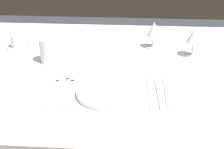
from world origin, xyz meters
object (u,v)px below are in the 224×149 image
(fork_outer, at_px, (70,88))
(spoon_soup, at_px, (158,90))
(fork_inner, at_px, (64,87))
(coffee_cup_left, at_px, (19,40))
(spoon_dessert, at_px, (166,89))
(fork_salad, at_px, (54,89))
(dinner_knife, at_px, (150,93))
(drink_tumbler, at_px, (47,52))
(dinner_plate, at_px, (110,92))
(wine_glass_centre, at_px, (154,31))
(wine_glass_left, at_px, (194,37))

(fork_outer, bearing_deg, spoon_soup, 1.80)
(fork_inner, relative_size, coffee_cup_left, 2.16)
(spoon_dessert, bearing_deg, fork_salad, -176.44)
(spoon_soup, bearing_deg, coffee_cup_left, 151.30)
(fork_salad, height_order, dinner_knife, same)
(coffee_cup_left, distance_m, drink_tumbler, 0.24)
(fork_inner, bearing_deg, dinner_plate, -10.66)
(fork_inner, height_order, drink_tumbler, drink_tumbler)
(dinner_plate, bearing_deg, spoon_soup, 11.58)
(dinner_knife, relative_size, wine_glass_centre, 1.73)
(spoon_dessert, height_order, drink_tumbler, drink_tumbler)
(spoon_soup, relative_size, wine_glass_centre, 1.57)
(wine_glass_centre, relative_size, wine_glass_left, 1.01)
(fork_inner, xyz_separation_m, dinner_knife, (0.34, -0.02, 0.00))
(fork_outer, relative_size, wine_glass_centre, 1.53)
(spoon_dessert, height_order, wine_glass_left, wine_glass_left)
(fork_outer, bearing_deg, fork_inner, 163.97)
(wine_glass_left, xyz_separation_m, drink_tumbler, (-0.68, -0.11, -0.05))
(fork_inner, xyz_separation_m, wine_glass_left, (0.56, 0.33, 0.09))
(spoon_soup, bearing_deg, wine_glass_centre, 89.65)
(fork_outer, distance_m, spoon_soup, 0.35)
(wine_glass_centre, xyz_separation_m, wine_glass_left, (0.18, -0.09, 0.00))
(wine_glass_left, bearing_deg, fork_salad, -149.69)
(dinner_knife, relative_size, wine_glass_left, 1.76)
(spoon_dessert, relative_size, wine_glass_centre, 1.62)
(dinner_knife, bearing_deg, fork_salad, 178.40)
(wine_glass_left, bearing_deg, spoon_dessert, -115.40)
(wine_glass_left, bearing_deg, fork_inner, -149.10)
(coffee_cup_left, xyz_separation_m, drink_tumbler, (0.19, -0.15, 0.01))
(drink_tumbler, bearing_deg, dinner_plate, -39.90)
(spoon_soup, distance_m, coffee_cup_left, 0.77)
(fork_salad, height_order, spoon_dessert, spoon_dessert)
(dinner_plate, relative_size, dinner_knife, 1.08)
(dinner_plate, height_order, coffee_cup_left, coffee_cup_left)
(coffee_cup_left, bearing_deg, wine_glass_centre, 4.18)
(dinner_plate, distance_m, coffee_cup_left, 0.64)
(dinner_knife, height_order, drink_tumbler, drink_tumbler)
(dinner_plate, xyz_separation_m, fork_inner, (-0.19, 0.04, -0.01))
(wine_glass_left, bearing_deg, dinner_plate, -135.16)
(fork_inner, height_order, coffee_cup_left, coffee_cup_left)
(fork_inner, bearing_deg, coffee_cup_left, 129.24)
(dinner_knife, bearing_deg, spoon_dessert, 30.74)
(fork_outer, distance_m, drink_tumbler, 0.28)
(fork_salad, bearing_deg, dinner_plate, -5.44)
(fork_outer, bearing_deg, wine_glass_centre, 51.16)
(fork_inner, height_order, spoon_soup, spoon_soup)
(fork_salad, bearing_deg, dinner_knife, -1.60)
(fork_inner, xyz_separation_m, drink_tumbler, (-0.12, 0.22, 0.05))
(fork_salad, xyz_separation_m, drink_tumbler, (-0.08, 0.24, 0.05))
(fork_outer, bearing_deg, fork_salad, -174.69)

